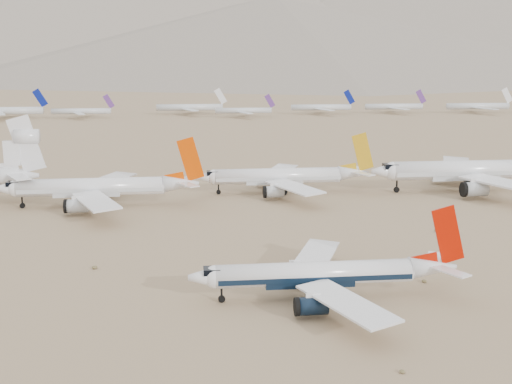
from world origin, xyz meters
The scene contains 7 objects.
ground centered at (0.00, 0.00, 0.00)m, with size 7000.00×7000.00×0.00m, color #7C6248.
main_airliner centered at (6.82, -3.44, 3.92)m, with size 40.45×39.51×14.27m.
row2_navy_widebody centered at (64.68, 70.28, 5.62)m, with size 56.63×55.38×20.15m.
row2_gold_tail centered at (12.11, 73.09, 4.52)m, with size 45.44×44.44×16.18m.
row2_orange_tail centered at (-35.36, 62.34, 4.76)m, with size 47.56×46.52×16.96m.
distant_storage_row centered at (-11.22, 296.16, 4.40)m, with size 516.54×59.64×14.98m.
foothills centered at (526.68, 1100.00, 67.15)m, with size 4637.50×1395.00×155.00m.
Camera 1 is at (-13.83, -94.59, 36.69)m, focal length 45.00 mm.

